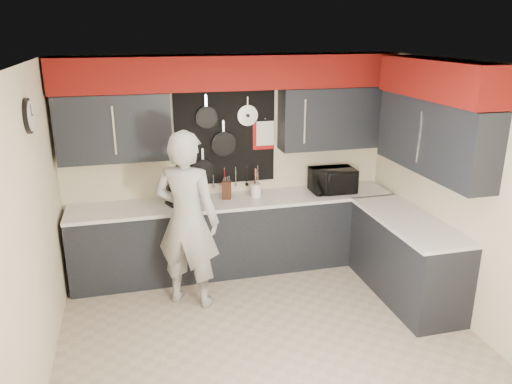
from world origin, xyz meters
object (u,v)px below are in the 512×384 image
object	(u,v)px
knife_block	(227,190)
utensil_crock	(256,190)
microwave	(332,180)
person	(187,220)
coffee_maker	(174,191)

from	to	relation	value
knife_block	utensil_crock	size ratio (longest dim) A/B	1.39
microwave	knife_block	size ratio (longest dim) A/B	2.44
knife_block	person	xyz separation A→B (m)	(-0.56, -0.71, -0.07)
knife_block	coffee_maker	xyz separation A→B (m)	(-0.63, -0.04, 0.04)
knife_block	utensil_crock	bearing A→B (deg)	15.61
microwave	utensil_crock	world-z (taller)	microwave
utensil_crock	coffee_maker	bearing A→B (deg)	-178.51
utensil_crock	coffee_maker	world-z (taller)	coffee_maker
microwave	coffee_maker	xyz separation A→B (m)	(-1.97, 0.02, 0.00)
microwave	knife_block	xyz separation A→B (m)	(-1.34, 0.06, -0.04)
utensil_crock	person	size ratio (longest dim) A/B	0.08
person	microwave	bearing A→B (deg)	-130.82
coffee_maker	person	xyz separation A→B (m)	(0.07, -0.67, -0.11)
microwave	person	size ratio (longest dim) A/B	0.28
coffee_maker	microwave	bearing A→B (deg)	-20.25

